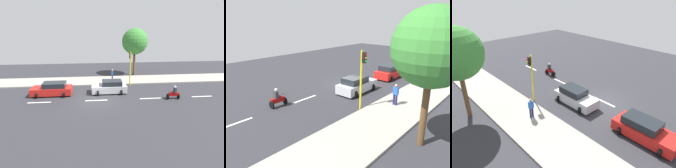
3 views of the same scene
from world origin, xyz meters
The scene contains 12 objects.
ground_plane centered at (0.00, 0.00, -0.05)m, with size 40.00×60.00×0.10m, color #2D2D33.
sidewalk centered at (7.00, 0.00, 0.07)m, with size 4.00×60.00×0.15m, color #9E998E.
lane_stripe_far_north centered at (0.00, -12.00, 0.01)m, with size 0.20×2.40×0.01m, color white.
lane_stripe_north centered at (0.00, -6.00, 0.01)m, with size 0.20×2.40×0.01m, color white.
lane_stripe_mid centered at (0.00, 0.00, 0.01)m, with size 0.20×2.40×0.01m, color white.
lane_stripe_south centered at (0.00, 6.00, 0.01)m, with size 0.20×2.40×0.01m, color white.
car_red centered at (2.07, 5.02, 0.71)m, with size 2.21×4.50×1.52m.
car_silver centered at (2.20, -1.63, 0.71)m, with size 2.19×4.12×1.52m.
motorcycle centered at (-0.35, -8.44, 0.64)m, with size 0.60×1.30×1.53m.
pedestrian_near_signal centered at (6.49, -2.34, 1.06)m, with size 0.40×0.24×1.69m.
traffic_light_corner centered at (4.85, -4.55, 2.93)m, with size 0.49×0.24×4.50m.
street_tree_north centered at (10.06, -6.21, 5.32)m, with size 4.02×4.02×7.36m.
Camera 3 is at (14.09, 9.84, 9.80)m, focal length 33.30 mm.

